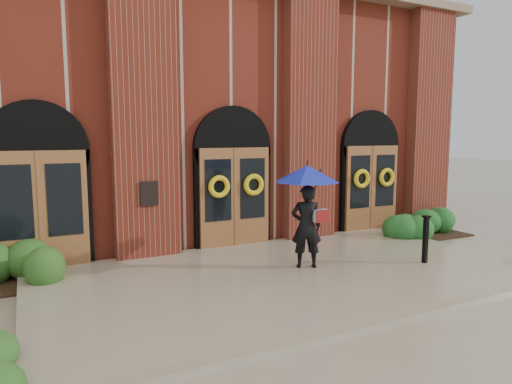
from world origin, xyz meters
TOP-DOWN VIEW (x-y plane):
  - ground at (0.00, 0.00)m, footprint 90.00×90.00m
  - landing at (0.00, 0.15)m, footprint 10.00×5.30m
  - church_building at (0.00, 8.78)m, footprint 16.20×12.53m
  - man_with_umbrella at (0.53, 0.20)m, footprint 1.82×1.82m
  - metal_post at (3.06, -0.72)m, footprint 0.15×0.15m
  - hedge_wall_left at (-5.20, 2.20)m, footprint 3.10×1.24m
  - hedge_wall_right at (5.51, 1.67)m, footprint 2.75×1.10m

SIDE VIEW (x-z plane):
  - ground at x=0.00m, z-range 0.00..0.00m
  - landing at x=0.00m, z-range 0.00..0.15m
  - hedge_wall_right at x=5.51m, z-range 0.00..0.71m
  - hedge_wall_left at x=-5.20m, z-range 0.00..0.79m
  - metal_post at x=3.06m, z-range 0.18..1.24m
  - man_with_umbrella at x=0.53m, z-range 0.59..2.78m
  - church_building at x=0.00m, z-range 0.00..7.00m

